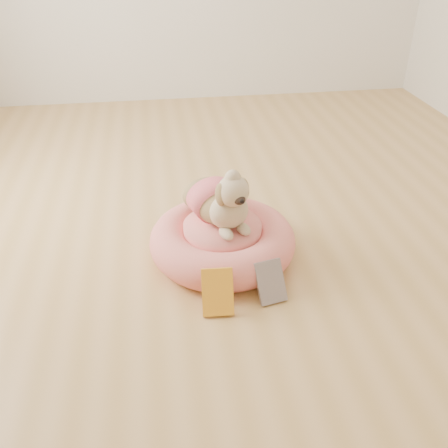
{
  "coord_description": "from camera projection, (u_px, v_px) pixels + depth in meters",
  "views": [
    {
      "loc": [
        -0.37,
        -2.12,
        1.39
      ],
      "look_at": [
        -0.08,
        -0.24,
        0.21
      ],
      "focal_mm": 40.0,
      "sensor_mm": 36.0,
      "label": 1
    }
  ],
  "objects": [
    {
      "name": "pet_bed",
      "position": [
        222.0,
        241.0,
        2.35
      ],
      "size": [
        0.68,
        0.68,
        0.18
      ],
      "color": "#E35969",
      "rests_on": "floor"
    },
    {
      "name": "dog",
      "position": [
        220.0,
        191.0,
        2.24
      ],
      "size": [
        0.42,
        0.5,
        0.32
      ],
      "primitive_type": null,
      "rotation": [
        0.0,
        0.0,
        0.32
      ],
      "color": "brown",
      "rests_on": "pet_bed"
    },
    {
      "name": "book_white",
      "position": [
        271.0,
        282.0,
        2.09
      ],
      "size": [
        0.14,
        0.14,
        0.16
      ],
      "primitive_type": "cube",
      "rotation": [
        -0.57,
        0.0,
        0.21
      ],
      "color": "white",
      "rests_on": "floor"
    },
    {
      "name": "floor",
      "position": [
        233.0,
        233.0,
        2.56
      ],
      "size": [
        4.5,
        4.5,
        0.0
      ],
      "primitive_type": "plane",
      "color": "tan",
      "rests_on": "ground"
    },
    {
      "name": "book_yellow",
      "position": [
        218.0,
        292.0,
        2.02
      ],
      "size": [
        0.13,
        0.12,
        0.18
      ],
      "primitive_type": "cube",
      "rotation": [
        -0.5,
        0.0,
        -0.06
      ],
      "color": "yellow",
      "rests_on": "floor"
    }
  ]
}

